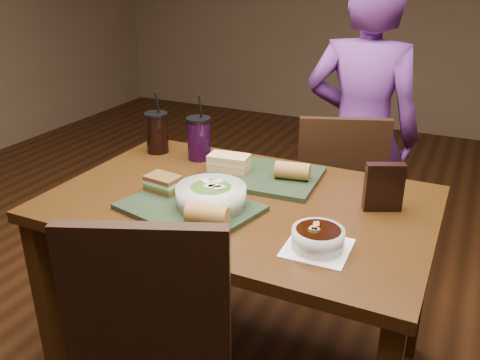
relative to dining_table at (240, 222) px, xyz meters
name	(u,v)px	position (x,y,z in m)	size (l,w,h in m)	color
dining_table	(240,222)	(0.00, 0.00, 0.00)	(1.30, 0.85, 0.75)	#3E230C
chair_far	(345,196)	(0.20, 0.71, -0.16)	(0.50, 0.51, 0.90)	black
diner	(361,135)	(0.21, 0.89, 0.09)	(0.55, 0.36, 1.49)	#602B76
tray_near	(190,207)	(-0.11, -0.15, 0.10)	(0.42, 0.32, 0.02)	#21301C
tray_far	(263,176)	(0.00, 0.20, 0.10)	(0.42, 0.32, 0.02)	#21301C
salad_bowl	(211,195)	(-0.05, -0.12, 0.15)	(0.23, 0.23, 0.08)	silver
soup_bowl	(318,238)	(0.34, -0.21, 0.12)	(0.19, 0.19, 0.07)	white
sandwich_near	(163,183)	(-0.25, -0.09, 0.14)	(0.13, 0.09, 0.06)	#593819
sandwich_far	(229,162)	(-0.13, 0.18, 0.14)	(0.16, 0.10, 0.06)	tan
baguette_near	(207,215)	(0.01, -0.24, 0.14)	(0.06, 0.06, 0.13)	#AD7533
baguette_far	(292,171)	(0.12, 0.20, 0.14)	(0.06, 0.06, 0.13)	#AD7533
cup_cola	(157,132)	(-0.52, 0.27, 0.18)	(0.10, 0.10, 0.27)	black
cup_berry	(199,138)	(-0.32, 0.28, 0.18)	(0.10, 0.10, 0.27)	black
chip_bag	(384,187)	(0.46, 0.13, 0.17)	(0.12, 0.04, 0.16)	black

